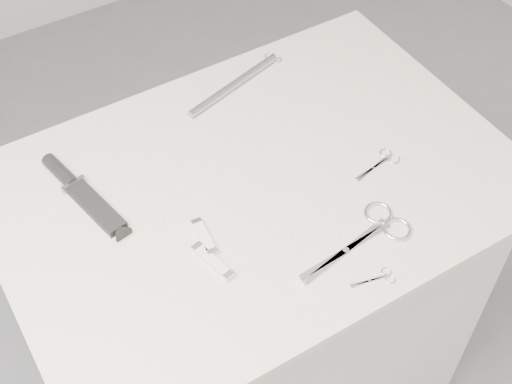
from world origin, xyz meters
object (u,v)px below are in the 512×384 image
pocket_knife_b (204,237)px  metal_rail (234,85)px  sheathed_knife (79,190)px  pocket_knife_a (212,261)px  embroidery_scissors_a (382,162)px  embroidery_scissors_b (267,62)px  plinth (257,309)px  large_shears (373,231)px  tiny_scissors (378,278)px

pocket_knife_b → metal_rail: bearing=-30.9°
sheathed_knife → pocket_knife_a: (0.14, -0.27, -0.00)m
embroidery_scissors_a → embroidery_scissors_b: 0.38m
plinth → large_shears: size_ratio=3.78×
pocket_knife_a → pocket_knife_b: (0.01, 0.05, -0.00)m
plinth → embroidery_scissors_b: 0.59m
plinth → embroidery_scissors_a: embroidery_scissors_a is taller
embroidery_scissors_b → metal_rail: metal_rail is taller
embroidery_scissors_a → tiny_scissors: 0.28m
metal_rail → large_shears: bearing=-88.0°
metal_rail → embroidery_scissors_a: bearing=-68.0°
sheathed_knife → metal_rail: sheathed_knife is taller
tiny_scissors → metal_rail: metal_rail is taller
embroidery_scissors_b → sheathed_knife: 0.53m
large_shears → embroidery_scissors_b: 0.52m
sheathed_knife → large_shears: bearing=-142.3°
plinth → metal_rail: metal_rail is taller
embroidery_scissors_a → sheathed_knife: sheathed_knife is taller
plinth → pocket_knife_b: bearing=-155.7°
large_shears → sheathed_knife: size_ratio=0.98×
plinth → pocket_knife_a: size_ratio=9.24×
large_shears → sheathed_knife: 0.56m
sheathed_knife → embroidery_scissors_b: bearing=-85.4°
embroidery_scissors_a → tiny_scissors: bearing=-139.6°
embroidery_scissors_b → tiny_scissors: bearing=-118.6°
large_shears → embroidery_scissors_b: (0.09, 0.51, -0.00)m
pocket_knife_b → metal_rail: metal_rail is taller
tiny_scissors → embroidery_scissors_b: bearing=89.1°
tiny_scissors → pocket_knife_b: (-0.22, 0.23, 0.00)m
embroidery_scissors_a → embroidery_scissors_b: bearing=84.7°
sheathed_knife → pocket_knife_b: bearing=-156.8°
tiny_scissors → pocket_knife_b: bearing=145.5°
embroidery_scissors_b → tiny_scissors: size_ratio=1.27×
tiny_scissors → metal_rail: size_ratio=0.31×
large_shears → pocket_knife_b: (-0.27, 0.15, 0.00)m
embroidery_scissors_a → pocket_knife_a: size_ratio=1.13×
embroidery_scissors_b → metal_rail: 0.11m
metal_rail → tiny_scissors: bearing=-93.8°
pocket_knife_a → metal_rail: (0.27, 0.38, 0.00)m
large_shears → metal_rail: (-0.02, 0.48, 0.01)m
metal_rail → plinth: bearing=-110.9°
sheathed_knife → pocket_knife_b: 0.27m
tiny_scissors → pocket_knife_a: bearing=154.7°
tiny_scissors → sheathed_knife: (-0.37, 0.45, 0.01)m
large_shears → tiny_scissors: 0.10m
embroidery_scissors_a → pocket_knife_b: 0.39m
metal_rail → embroidery_scissors_b: bearing=18.5°
sheathed_knife → pocket_knife_b: size_ratio=2.83×
tiny_scissors → embroidery_scissors_a: bearing=63.3°
plinth → pocket_knife_b: 0.50m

